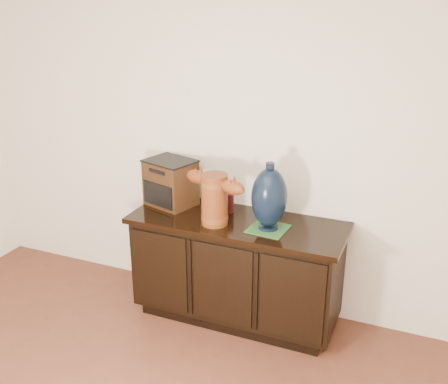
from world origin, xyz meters
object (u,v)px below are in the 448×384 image
at_px(sideboard, 237,269).
at_px(tv_radio, 171,183).
at_px(terracotta_vessel, 215,196).
at_px(lamp_base, 269,198).
at_px(spray_can, 230,202).

distance_m(sideboard, tv_radio, 0.77).
bearing_deg(tv_radio, terracotta_vessel, -7.90).
bearing_deg(terracotta_vessel, tv_radio, 173.35).
height_order(lamp_base, spray_can, lamp_base).
distance_m(sideboard, lamp_base, 0.63).
bearing_deg(tv_radio, spray_can, 20.14).
height_order(sideboard, spray_can, spray_can).
bearing_deg(lamp_base, tv_radio, 169.75).
bearing_deg(sideboard, lamp_base, -12.78).
bearing_deg(sideboard, tv_radio, 170.86).
height_order(terracotta_vessel, tv_radio, terracotta_vessel).
distance_m(terracotta_vessel, lamp_base, 0.36).
distance_m(tv_radio, lamp_base, 0.79).
relative_size(terracotta_vessel, spray_can, 3.06).
relative_size(sideboard, spray_can, 9.23).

